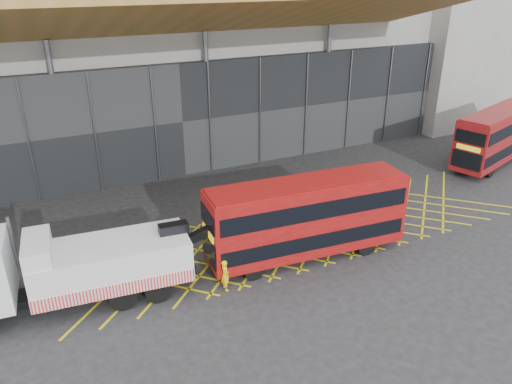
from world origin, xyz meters
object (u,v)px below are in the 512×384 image
recovery_truck (63,267)px  bus_towed (307,216)px  bus_second (499,133)px  worker (225,275)px

recovery_truck → bus_towed: bus_towed is taller
bus_towed → bus_second: (20.40, 5.53, -0.00)m
bus_towed → bus_second: bus_towed is taller
bus_towed → worker: bearing=-164.5°
recovery_truck → worker: recovery_truck is taller
bus_second → worker: size_ratio=6.77×
bus_second → worker: 26.19m
recovery_truck → bus_second: 32.45m
recovery_truck → worker: 7.18m
recovery_truck → bus_second: bus_second is taller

